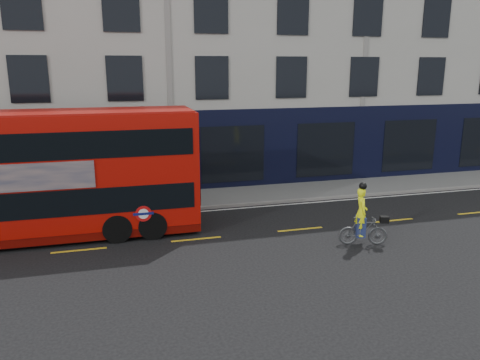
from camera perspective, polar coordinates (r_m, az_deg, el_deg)
name	(u,v)px	position (r m, az deg, el deg)	size (l,w,h in m)	color
ground	(204,255)	(15.60, -4.40, -9.12)	(120.00, 120.00, 0.00)	black
pavement	(177,200)	(21.65, -7.64, -2.44)	(60.00, 3.00, 0.12)	slate
kerb	(182,209)	(20.22, -7.07, -3.58)	(60.00, 0.12, 0.13)	gray
building_terrace	(157,39)	(27.25, -10.04, 16.58)	(50.00, 10.07, 15.00)	#AFACA5
road_edge_line	(183,213)	(19.96, -6.94, -4.00)	(58.00, 0.10, 0.01)	silver
lane_dashes	(196,239)	(16.97, -5.36, -7.19)	(58.00, 0.12, 0.01)	gold
bus	(37,175)	(17.86, -23.49, 0.55)	(11.28, 2.65, 4.54)	#B20E07
cyclist	(363,224)	(16.71, 14.71, -5.22)	(1.74, 0.92, 2.24)	#4A4D50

